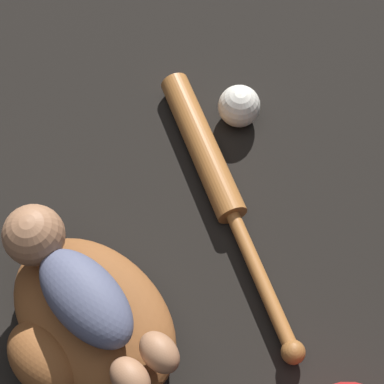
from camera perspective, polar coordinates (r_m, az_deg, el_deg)
The scene contains 5 objects.
ground_plane at distance 1.07m, azimuth -10.71°, elevation -9.68°, with size 6.00×6.00×0.00m, color black.
baseball_glove at distance 1.01m, azimuth -9.37°, elevation -11.33°, with size 0.33×0.27×0.09m.
baby_figure at distance 0.94m, azimuth -10.29°, elevation -8.06°, with size 0.34×0.14×0.09m.
baseball_bat at distance 1.13m, azimuth 1.91°, elevation 1.86°, with size 0.50×0.33×0.05m.
baseball at distance 1.19m, azimuth 4.37°, elevation 7.53°, with size 0.08×0.08×0.08m.
Camera 1 is at (-0.36, 0.14, 1.00)m, focal length 60.00 mm.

